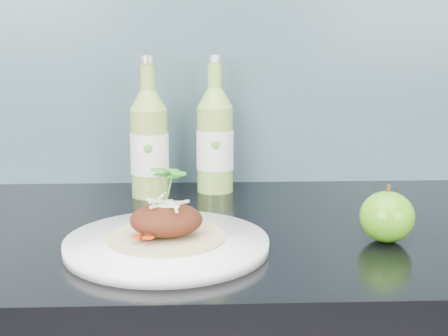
% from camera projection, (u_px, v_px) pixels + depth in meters
% --- Properties ---
extents(subway_backsplash, '(4.00, 0.02, 0.70)m').
position_uv_depth(subway_backsplash, '(219.00, 1.00, 1.18)').
color(subway_backsplash, '#71A1B2').
rests_on(subway_backsplash, kitchen_counter).
extents(dinner_plate, '(0.34, 0.34, 0.02)m').
position_uv_depth(dinner_plate, '(167.00, 244.00, 0.84)').
color(dinner_plate, white).
rests_on(dinner_plate, kitchen_counter).
extents(pork_taco, '(0.16, 0.16, 0.10)m').
position_uv_depth(pork_taco, '(166.00, 218.00, 0.84)').
color(pork_taco, tan).
rests_on(pork_taco, dinner_plate).
extents(green_apple, '(0.10, 0.10, 0.08)m').
position_uv_depth(green_apple, '(387.00, 217.00, 0.87)').
color(green_apple, '#389310').
rests_on(green_apple, kitchen_counter).
extents(cider_bottle_left, '(0.07, 0.07, 0.25)m').
position_uv_depth(cider_bottle_left, '(149.00, 144.00, 1.11)').
color(cider_bottle_left, '#87A846').
rests_on(cider_bottle_left, kitchen_counter).
extents(cider_bottle_right, '(0.07, 0.07, 0.25)m').
position_uv_depth(cider_bottle_right, '(215.00, 140.00, 1.15)').
color(cider_bottle_right, '#8AB149').
rests_on(cider_bottle_right, kitchen_counter).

